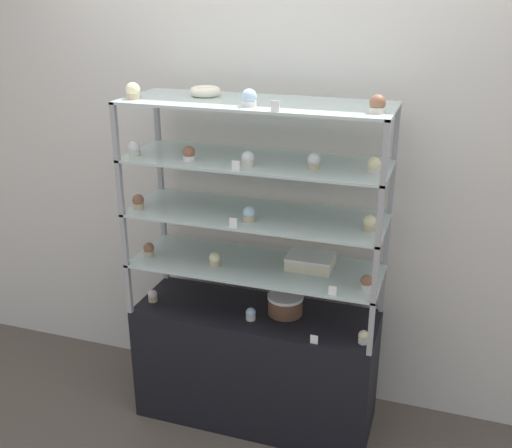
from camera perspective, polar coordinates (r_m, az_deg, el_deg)
name	(u,v)px	position (r m, az deg, el deg)	size (l,w,h in m)	color
ground_plane	(256,413)	(3.45, 0.00, -17.58)	(20.00, 20.00, 0.00)	brown
back_wall	(278,168)	(3.15, 2.09, 5.39)	(8.00, 0.05, 2.60)	silver
display_base	(256,364)	(3.25, 0.00, -13.21)	(1.23, 0.44, 0.64)	black
display_riser_lower	(256,267)	(2.97, 0.00, -4.14)	(1.23, 0.44, 0.27)	#99999E
display_riser_middle	(256,217)	(2.86, 0.00, 0.68)	(1.23, 0.44, 0.27)	#99999E
display_riser_upper	(256,163)	(2.78, 0.00, 5.82)	(1.23, 0.44, 0.27)	#99999E
display_riser_top	(256,105)	(2.72, 0.00, 11.24)	(1.23, 0.44, 0.27)	#99999E
layer_cake_centerpiece	(285,304)	(3.05, 2.81, -7.63)	(0.18, 0.18, 0.10)	brown
sheet_cake_frosted	(310,261)	(2.93, 5.21, -3.56)	(0.23, 0.17, 0.06)	beige
cupcake_0	(153,296)	(3.21, -9.81, -6.75)	(0.05, 0.05, 0.06)	#CCB28C
cupcake_1	(250,314)	(3.00, -0.56, -8.56)	(0.05, 0.05, 0.06)	beige
cupcake_2	(363,337)	(2.86, 10.20, -10.55)	(0.05, 0.05, 0.06)	white
price_tag_0	(314,340)	(2.83, 5.55, -10.90)	(0.04, 0.00, 0.04)	white
cupcake_3	(149,249)	(3.09, -10.18, -2.39)	(0.06, 0.06, 0.07)	#CCB28C
cupcake_4	(215,259)	(2.94, -3.96, -3.38)	(0.06, 0.06, 0.07)	#CCB28C
cupcake_5	(367,282)	(2.76, 10.48, -5.47)	(0.06, 0.06, 0.07)	beige
price_tag_1	(333,291)	(2.68, 7.30, -6.32)	(0.04, 0.00, 0.04)	white
cupcake_6	(138,202)	(2.97, -11.15, 2.10)	(0.06, 0.06, 0.07)	#CCB28C
cupcake_7	(249,214)	(2.75, -0.68, 0.94)	(0.06, 0.06, 0.07)	#CCB28C
cupcake_8	(370,223)	(2.69, 10.78, 0.08)	(0.06, 0.06, 0.07)	#CCB28C
price_tag_2	(233,223)	(2.69, -2.18, 0.13)	(0.04, 0.00, 0.04)	white
cupcake_9	(134,149)	(2.90, -11.52, 7.04)	(0.06, 0.06, 0.07)	beige
cupcake_10	(189,154)	(2.77, -6.41, 6.67)	(0.06, 0.06, 0.07)	white
cupcake_11	(248,159)	(2.66, -0.79, 6.21)	(0.06, 0.06, 0.07)	beige
cupcake_12	(314,161)	(2.64, 5.54, 5.99)	(0.06, 0.06, 0.07)	#CCB28C
cupcake_13	(374,166)	(2.61, 11.18, 5.48)	(0.06, 0.06, 0.07)	beige
price_tag_3	(236,166)	(2.60, -1.95, 5.58)	(0.04, 0.00, 0.04)	white
cupcake_14	(133,91)	(2.84, -11.64, 12.28)	(0.07, 0.07, 0.07)	#CCB28C
cupcake_15	(249,98)	(2.60, -0.66, 11.90)	(0.07, 0.07, 0.07)	white
cupcake_16	(377,104)	(2.50, 11.50, 11.11)	(0.07, 0.07, 0.07)	beige
price_tag_4	(275,106)	(2.48, 1.83, 11.16)	(0.04, 0.00, 0.04)	white
donut_glazed	(205,91)	(2.86, -4.85, 12.47)	(0.15, 0.15, 0.04)	#EFE5CC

